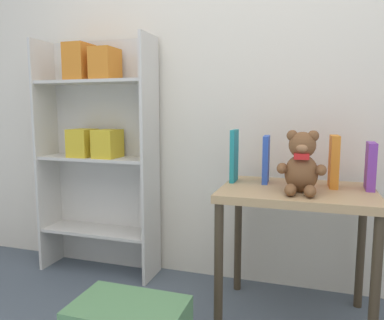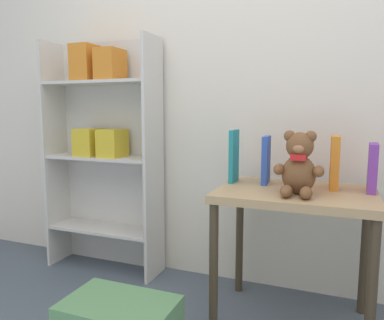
% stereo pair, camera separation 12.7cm
% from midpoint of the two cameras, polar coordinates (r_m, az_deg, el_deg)
% --- Properties ---
extents(wall_back, '(4.80, 0.06, 2.50)m').
position_cam_midpoint_polar(wall_back, '(2.16, 12.78, 13.97)').
color(wall_back, silver).
rests_on(wall_back, ground_plane).
extents(bookshelf_side, '(0.73, 0.24, 1.43)m').
position_cam_midpoint_polar(bookshelf_side, '(2.38, -11.67, 2.88)').
color(bookshelf_side, beige).
rests_on(bookshelf_side, ground_plane).
extents(display_table, '(0.69, 0.52, 0.65)m').
position_cam_midpoint_polar(display_table, '(1.80, 17.43, -7.32)').
color(display_table, tan).
rests_on(display_table, ground_plane).
extents(teddy_bear, '(0.21, 0.19, 0.27)m').
position_cam_midpoint_polar(teddy_bear, '(1.67, 18.07, -0.84)').
color(teddy_bear, brown).
rests_on(teddy_bear, display_table).
extents(book_standing_teal, '(0.02, 0.12, 0.26)m').
position_cam_midpoint_polar(book_standing_teal, '(1.88, 8.33, 0.58)').
color(book_standing_teal, teal).
rests_on(book_standing_teal, display_table).
extents(book_standing_blue, '(0.03, 0.13, 0.23)m').
position_cam_midpoint_polar(book_standing_blue, '(1.87, 13.13, -0.01)').
color(book_standing_blue, '#2D51B7').
rests_on(book_standing_blue, display_table).
extents(book_standing_red, '(0.03, 0.13, 0.24)m').
position_cam_midpoint_polar(book_standing_red, '(1.85, 17.90, -0.16)').
color(book_standing_red, red).
rests_on(book_standing_red, display_table).
extents(book_standing_orange, '(0.04, 0.13, 0.24)m').
position_cam_midpoint_polar(book_standing_orange, '(1.84, 22.78, -0.40)').
color(book_standing_orange, orange).
rests_on(book_standing_orange, display_table).
extents(book_standing_purple, '(0.04, 0.15, 0.21)m').
position_cam_midpoint_polar(book_standing_purple, '(1.85, 27.61, -1.07)').
color(book_standing_purple, purple).
rests_on(book_standing_purple, display_table).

